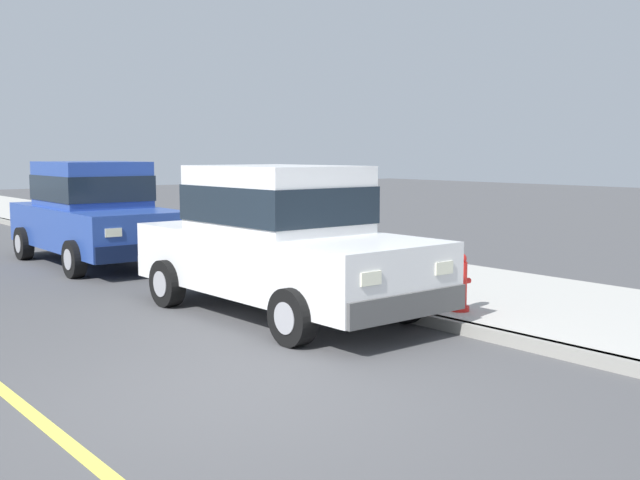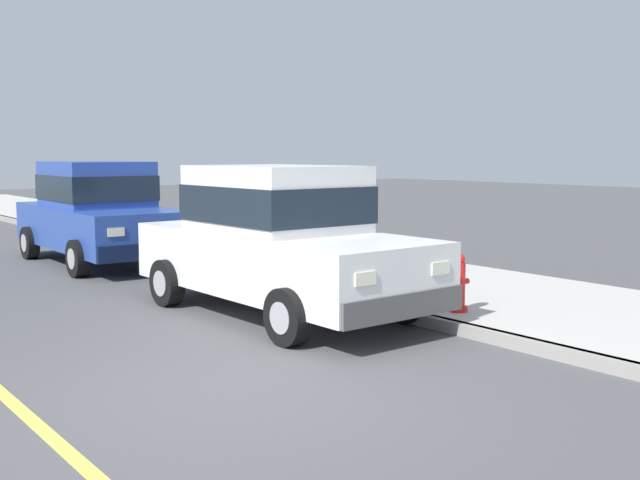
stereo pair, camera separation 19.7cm
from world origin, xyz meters
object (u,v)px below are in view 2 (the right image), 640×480
dog_white (364,255)px  fire_hydrant (458,284)px  car_blue_sedan (98,211)px  car_white_sedan (278,239)px

dog_white → fire_hydrant: fire_hydrant is taller
dog_white → fire_hydrant: 3.19m
fire_hydrant → car_blue_sedan: bearing=101.5°
car_white_sedan → car_blue_sedan: (-0.11, 5.88, 0.00)m
car_blue_sedan → fire_hydrant: 7.84m
dog_white → car_white_sedan: bearing=-154.3°
car_white_sedan → fire_hydrant: 2.36m
car_blue_sedan → fire_hydrant: car_blue_sedan is taller
car_blue_sedan → dog_white: car_blue_sedan is taller
car_blue_sedan → dog_white: 5.38m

